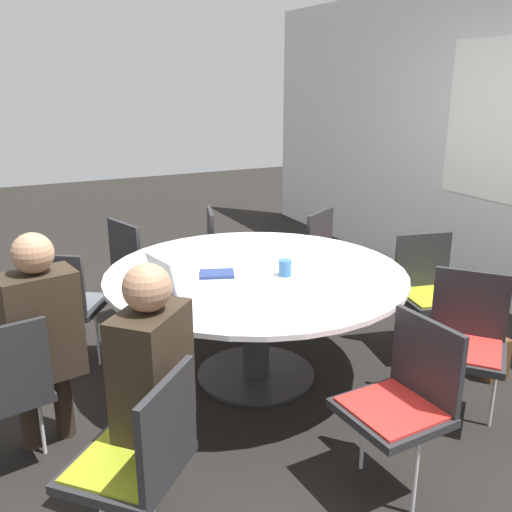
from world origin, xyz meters
The scene contains 17 objects.
ground_plane centered at (0.00, 0.00, 0.00)m, with size 16.00×16.00×0.00m, color black.
conference_table centered at (0.00, 0.00, 0.60)m, with size 1.89×1.89×0.73m.
chair_0 centered at (0.36, -1.53, 0.50)m, with size 0.49×0.51×0.84m.
chair_1 centered at (1.15, -1.06, 0.50)m, with size 0.61×0.61×0.84m.
chair_2 centered at (1.26, 0.14, 0.50)m, with size 0.46×0.45×0.84m.
chair_3 centered at (0.92, 0.87, 0.50)m, with size 0.61×0.61×0.84m.
chair_4 centered at (0.21, 1.25, 0.50)m, with size 0.51×0.52×0.84m.
chair_5 centered at (-0.71, 1.05, 0.50)m, with size 0.59×0.59×0.84m.
chair_6 centered at (-1.23, 0.31, 0.50)m, with size 0.55×0.53×0.84m.
chair_7 centered at (-1.19, -0.44, 0.50)m, with size 0.54×0.53×0.84m.
chair_8 centered at (-0.65, -1.09, 0.50)m, with size 0.59×0.60×0.84m.
person_0 centered at (0.23, -1.31, 0.70)m, with size 0.31×0.39×1.19m.
person_1 centered at (0.93, -0.95, 0.70)m, with size 0.41×0.41×1.19m.
laptop centered at (0.11, -0.58, 0.78)m, with size 0.33×0.30×0.21m.
spiral_notebook centered at (-0.03, -0.25, 0.74)m, with size 0.21×0.25×0.02m.
coffee_cup centered at (0.15, 0.12, 0.78)m, with size 0.08×0.08×0.10m.
handbag centered at (0.60, 1.38, 0.14)m, with size 0.36×0.16×0.28m.
Camera 1 is at (3.04, -1.48, 1.90)m, focal length 40.00 mm.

